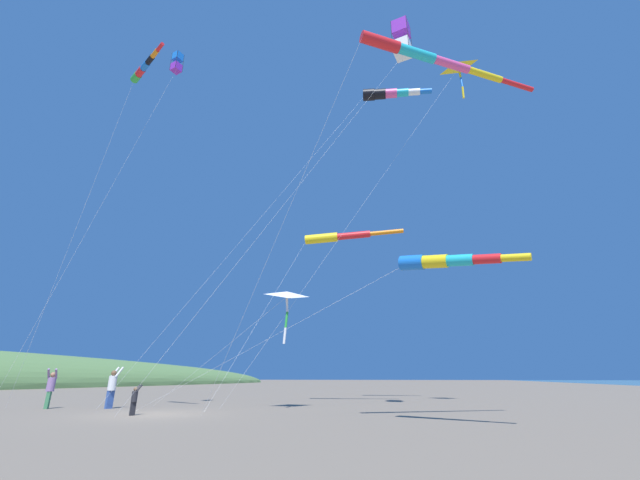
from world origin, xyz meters
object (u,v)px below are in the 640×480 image
object	(u,v)px
person_adult_flyer	(112,385)
person_child_green_jacket	(51,387)
kite_windsock_striped_overhead	(442,261)
kite_box_white_trailing	(177,64)
kite_delta_rainbow_low_near	(287,296)
kite_windsock_purple_drifting	(339,237)
kite_windsock_green_low_center	(387,94)
kite_windsock_orange_high_right	(427,57)
person_child_grey_jacket	(134,398)
kite_box_red_high_left	(402,40)
kite_delta_teal_far_right	(458,68)
kite_windsock_long_streamer_right	(143,69)

from	to	relation	value
person_adult_flyer	person_child_green_jacket	distance (m)	2.95
person_child_green_jacket	kite_windsock_striped_overhead	world-z (taller)	kite_windsock_striped_overhead
person_child_green_jacket	kite_box_white_trailing	bearing A→B (deg)	166.97
kite_delta_rainbow_low_near	kite_windsock_purple_drifting	bearing A→B (deg)	-104.58
person_adult_flyer	kite_delta_rainbow_low_near	size ratio (longest dim) A/B	0.23
kite_windsock_purple_drifting	kite_windsock_green_low_center	xyz separation A→B (m)	(-3.74, -0.30, 10.67)
person_adult_flyer	kite_windsock_green_low_center	world-z (taller)	kite_windsock_green_low_center
kite_windsock_orange_high_right	kite_windsock_striped_overhead	size ratio (longest dim) A/B	0.85
person_adult_flyer	kite_windsock_purple_drifting	xyz separation A→B (m)	(-9.76, -6.97, 9.05)
person_child_grey_jacket	kite_windsock_orange_high_right	bearing A→B (deg)	171.05
kite_windsock_orange_high_right	kite_box_red_high_left	world-z (taller)	kite_box_red_high_left
kite_delta_teal_far_right	kite_windsock_long_streamer_right	distance (m)	18.03
kite_windsock_green_low_center	kite_windsock_orange_high_right	world-z (taller)	kite_windsock_green_low_center
kite_box_white_trailing	kite_delta_rainbow_low_near	distance (m)	14.21
person_child_green_jacket	kite_delta_rainbow_low_near	bearing A→B (deg)	-166.10
person_child_green_jacket	kite_windsock_green_low_center	world-z (taller)	kite_windsock_green_low_center
kite_windsock_green_low_center	kite_box_red_high_left	world-z (taller)	kite_windsock_green_low_center
kite_delta_teal_far_right	kite_box_red_high_left	distance (m)	5.31
kite_windsock_orange_high_right	kite_delta_teal_far_right	bearing A→B (deg)	-101.74
kite_windsock_green_low_center	kite_delta_teal_far_right	size ratio (longest dim) A/B	1.08
person_child_green_jacket	kite_windsock_green_low_center	xyz separation A→B (m)	(-16.27, -8.28, 19.77)
person_adult_flyer	kite_box_red_high_left	distance (m)	23.00
kite_delta_teal_far_right	person_child_grey_jacket	bearing A→B (deg)	26.52
kite_delta_teal_far_right	kite_windsock_purple_drifting	bearing A→B (deg)	-16.20
person_adult_flyer	kite_delta_teal_far_right	distance (m)	26.20
person_adult_flyer	kite_delta_rainbow_low_near	world-z (taller)	kite_delta_rainbow_low_near
kite_windsock_green_low_center	kite_delta_rainbow_low_near	bearing A→B (deg)	47.26
person_child_grey_jacket	kite_windsock_orange_high_right	size ratio (longest dim) A/B	0.08
kite_windsock_purple_drifting	kite_windsock_long_streamer_right	distance (m)	14.46
kite_windsock_purple_drifting	kite_windsock_striped_overhead	xyz separation A→B (m)	(-6.29, 10.13, -5.02)
kite_windsock_orange_high_right	person_adult_flyer	bearing A→B (deg)	-15.84
person_child_grey_jacket	kite_windsock_purple_drifting	size ratio (longest dim) A/B	0.11
kite_windsock_green_low_center	kite_windsock_long_streamer_right	size ratio (longest dim) A/B	1.30
kite_windsock_striped_overhead	kite_box_white_trailing	distance (m)	18.18
person_child_green_jacket	kite_delta_teal_far_right	xyz separation A→B (m)	(-20.94, -5.53, 18.38)
kite_windsock_striped_overhead	kite_delta_rainbow_low_near	size ratio (longest dim) A/B	1.87
kite_windsock_orange_high_right	kite_windsock_striped_overhead	bearing A→B (deg)	-81.53
kite_delta_rainbow_low_near	kite_windsock_long_streamer_right	bearing A→B (deg)	45.11
person_child_green_jacket	kite_windsock_purple_drifting	bearing A→B (deg)	-147.51
kite_delta_teal_far_right	kite_delta_rainbow_low_near	distance (m)	17.34
person_adult_flyer	person_child_grey_jacket	world-z (taller)	person_adult_flyer
person_child_green_jacket	kite_box_red_high_left	size ratio (longest dim) A/B	0.09
kite_box_red_high_left	kite_windsock_orange_high_right	bearing A→B (deg)	102.52
kite_windsock_green_low_center	kite_box_white_trailing	size ratio (longest dim) A/B	1.15
person_child_green_jacket	kite_windsock_orange_high_right	distance (m)	22.44
kite_windsock_green_low_center	kite_windsock_orange_high_right	size ratio (longest dim) A/B	1.56
kite_windsock_orange_high_right	kite_windsock_purple_drifting	bearing A→B (deg)	-60.67
person_adult_flyer	kite_windsock_purple_drifting	size ratio (longest dim) A/B	0.19
person_adult_flyer	kite_windsock_green_low_center	size ratio (longest dim) A/B	0.09
kite_windsock_green_low_center	kite_delta_rainbow_low_near	distance (m)	17.18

